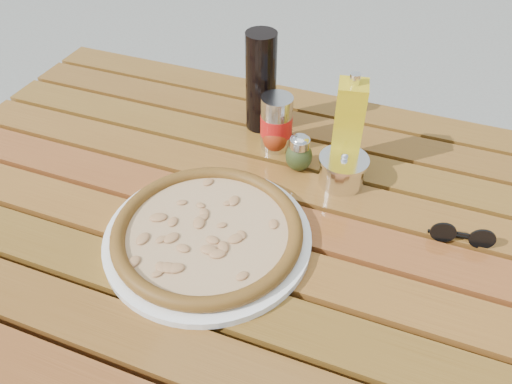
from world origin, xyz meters
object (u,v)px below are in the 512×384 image
(soda_can, at_px, (276,123))
(pizza, at_px, (207,231))
(table, at_px, (252,238))
(oregano_shaker, at_px, (299,153))
(plate, at_px, (208,237))
(olive_oil_cruet, at_px, (348,127))
(pepper_shaker, at_px, (275,135))
(sunglasses, at_px, (462,236))
(parmesan_tin, at_px, (343,170))
(dark_bottle, at_px, (261,82))

(soda_can, bearing_deg, pizza, -93.76)
(table, xyz_separation_m, oregano_shaker, (0.04, 0.15, 0.11))
(table, height_order, plate, plate)
(oregano_shaker, xyz_separation_m, olive_oil_cruet, (0.08, 0.04, 0.06))
(pepper_shaker, bearing_deg, table, -83.25)
(plate, distance_m, soda_can, 0.31)
(plate, xyz_separation_m, sunglasses, (0.41, 0.15, 0.01))
(oregano_shaker, bearing_deg, pizza, -109.52)
(table, bearing_deg, oregano_shaker, 74.32)
(plate, distance_m, pizza, 0.02)
(pepper_shaker, distance_m, parmesan_tin, 0.17)
(oregano_shaker, distance_m, sunglasses, 0.34)
(plate, bearing_deg, soda_can, 86.24)
(pepper_shaker, bearing_deg, parmesan_tin, -18.59)
(table, relative_size, pepper_shaker, 17.07)
(table, distance_m, parmesan_tin, 0.22)
(pizza, distance_m, soda_can, 0.30)
(olive_oil_cruet, relative_size, sunglasses, 1.91)
(sunglasses, bearing_deg, soda_can, 152.79)
(pizza, distance_m, parmesan_tin, 0.30)
(pepper_shaker, height_order, oregano_shaker, same)
(pizza, xyz_separation_m, pepper_shaker, (0.02, 0.29, 0.02))
(plate, height_order, dark_bottle, dark_bottle)
(sunglasses, bearing_deg, dark_bottle, 148.44)
(plate, relative_size, olive_oil_cruet, 1.71)
(pepper_shaker, distance_m, olive_oil_cruet, 0.16)
(plate, xyz_separation_m, pizza, (0.00, 0.00, 0.02))
(table, relative_size, sunglasses, 12.71)
(table, height_order, oregano_shaker, oregano_shaker)
(plate, distance_m, olive_oil_cruet, 0.34)
(soda_can, bearing_deg, plate, -93.76)
(table, xyz_separation_m, pepper_shaker, (-0.02, 0.19, 0.11))
(plate, height_order, pepper_shaker, pepper_shaker)
(pepper_shaker, relative_size, dark_bottle, 0.37)
(sunglasses, bearing_deg, parmesan_tin, 153.96)
(pepper_shaker, bearing_deg, pizza, -94.43)
(plate, bearing_deg, oregano_shaker, 70.48)
(oregano_shaker, height_order, sunglasses, oregano_shaker)
(table, xyz_separation_m, parmesan_tin, (0.13, 0.14, 0.11))
(pizza, height_order, sunglasses, sunglasses)
(table, relative_size, dark_bottle, 6.36)
(plate, xyz_separation_m, soda_can, (0.02, 0.30, 0.05))
(plate, height_order, oregano_shaker, oregano_shaker)
(table, distance_m, oregano_shaker, 0.19)
(pizza, bearing_deg, parmesan_tin, 52.68)
(oregano_shaker, xyz_separation_m, soda_can, (-0.07, 0.05, 0.02))
(pizza, height_order, parmesan_tin, parmesan_tin)
(table, distance_m, sunglasses, 0.38)
(pizza, bearing_deg, dark_bottle, 95.99)
(dark_bottle, distance_m, parmesan_tin, 0.26)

